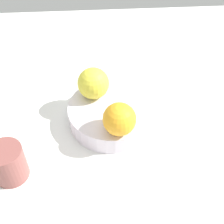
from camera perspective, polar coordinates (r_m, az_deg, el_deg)
The scene contains 5 objects.
ground_plane at distance 67.56cm, azimuth 0.00°, elevation -2.13°, with size 110.00×110.00×2.00cm, color white.
fruit_bowl at distance 65.39cm, azimuth 0.00°, elevation -0.33°, with size 19.43×19.43×4.25cm.
orange_in_bowl_0 at distance 64.37cm, azimuth -3.66°, elevation 5.60°, with size 7.01×7.01×7.01cm, color yellow.
orange_in_bowl_1 at distance 56.55cm, azimuth 1.45°, elevation -1.42°, with size 6.63×6.63×6.63cm, color #F9A823.
ceramic_cup at distance 58.05cm, azimuth -19.59°, elevation -9.36°, with size 6.54×6.54×7.36cm, color #8C4C47.
Camera 1 is at (3.33, 45.87, 48.50)cm, focal length 46.93 mm.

